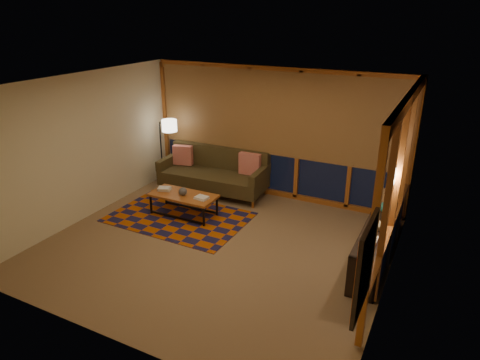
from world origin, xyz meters
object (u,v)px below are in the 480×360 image
at_px(bookshelf, 378,238).
at_px(floor_lamp, 161,150).
at_px(sofa, 213,172).
at_px(coffee_table, 184,205).

bearing_deg(bookshelf, floor_lamp, 167.32).
bearing_deg(sofa, coffee_table, -90.64).
relative_size(coffee_table, floor_lamp, 0.86).
bearing_deg(sofa, floor_lamp, 173.95).
distance_m(sofa, bookshelf, 3.82).
distance_m(sofa, floor_lamp, 1.43).
bearing_deg(bookshelf, sofa, 163.86).
bearing_deg(floor_lamp, coffee_table, -26.60).
xyz_separation_m(sofa, coffee_table, (0.05, -1.21, -0.25)).
height_order(sofa, bookshelf, sofa).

